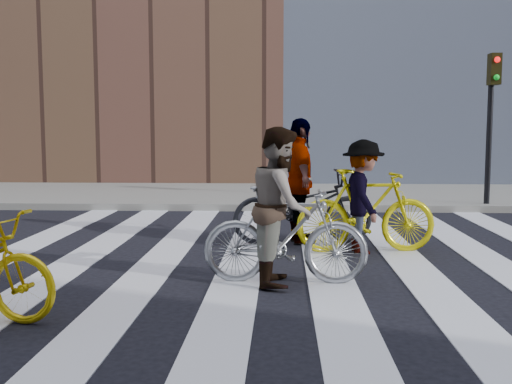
# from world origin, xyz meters

# --- Properties ---
(ground) EXTENTS (100.00, 100.00, 0.00)m
(ground) POSITION_xyz_m (0.00, 0.00, 0.00)
(ground) COLOR black
(ground) RESTS_ON ground
(sidewalk_far) EXTENTS (100.00, 5.00, 0.15)m
(sidewalk_far) POSITION_xyz_m (0.00, 7.50, 0.07)
(sidewalk_far) COLOR gray
(sidewalk_far) RESTS_ON ground
(zebra_crosswalk) EXTENTS (8.25, 10.00, 0.01)m
(zebra_crosswalk) POSITION_xyz_m (0.00, 0.00, 0.01)
(zebra_crosswalk) COLOR white
(zebra_crosswalk) RESTS_ON ground
(traffic_signal) EXTENTS (0.22, 0.42, 3.33)m
(traffic_signal) POSITION_xyz_m (4.40, 5.32, 2.28)
(traffic_signal) COLOR black
(traffic_signal) RESTS_ON ground
(bike_silver_mid) EXTENTS (1.89, 0.60, 1.12)m
(bike_silver_mid) POSITION_xyz_m (0.02, -0.95, 0.56)
(bike_silver_mid) COLOR #9EA2A7
(bike_silver_mid) RESTS_ON ground
(bike_yellow_right) EXTENTS (2.04, 0.76, 1.20)m
(bike_yellow_right) POSITION_xyz_m (1.17, 0.83, 0.60)
(bike_yellow_right) COLOR yellow
(bike_yellow_right) RESTS_ON ground
(bike_dark_rear) EXTENTS (2.25, 1.07, 1.14)m
(bike_dark_rear) POSITION_xyz_m (0.30, 1.48, 0.57)
(bike_dark_rear) COLOR black
(bike_dark_rear) RESTS_ON ground
(rider_mid) EXTENTS (0.71, 0.89, 1.78)m
(rider_mid) POSITION_xyz_m (-0.03, -0.95, 0.89)
(rider_mid) COLOR slate
(rider_mid) RESTS_ON ground
(rider_right) EXTENTS (0.70, 1.10, 1.61)m
(rider_right) POSITION_xyz_m (1.12, 0.83, 0.81)
(rider_right) COLOR slate
(rider_right) RESTS_ON ground
(rider_rear) EXTENTS (0.63, 1.18, 1.92)m
(rider_rear) POSITION_xyz_m (0.25, 1.48, 0.96)
(rider_rear) COLOR slate
(rider_rear) RESTS_ON ground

